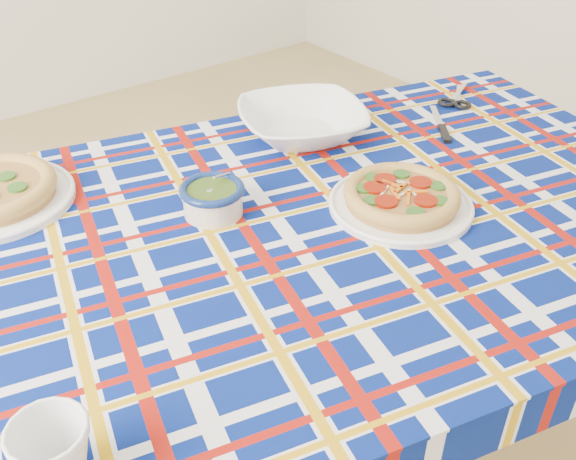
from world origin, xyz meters
TOP-DOWN VIEW (x-y plane):
  - floor at (0.00, 0.00)m, footprint 4.00×4.00m
  - dining_table at (0.06, -0.39)m, footprint 1.65×1.25m
  - tablecloth at (0.06, -0.39)m, footprint 1.69×1.29m
  - main_focaccia_plate at (0.21, -0.45)m, footprint 0.29×0.29m
  - pesto_bowl at (-0.07, -0.26)m, footprint 0.14×0.14m
  - serving_bowl at (0.25, -0.12)m, footprint 0.36×0.36m
  - mug at (-0.49, -0.61)m, footprint 0.10×0.10m
  - table_knife at (0.55, -0.24)m, footprint 0.14×0.17m
  - kitchen_scissors at (0.70, -0.18)m, footprint 0.20×0.17m

SIDE VIEW (x-z plane):
  - floor at x=0.00m, z-range 0.00..0.00m
  - dining_table at x=0.06m, z-range 0.28..0.97m
  - tablecloth at x=0.06m, z-range 0.60..0.70m
  - table_knife at x=0.55m, z-range 0.70..0.70m
  - kitchen_scissors at x=0.70m, z-range 0.70..0.71m
  - main_focaccia_plate at x=0.21m, z-range 0.70..0.75m
  - serving_bowl at x=0.25m, z-range 0.70..0.76m
  - pesto_bowl at x=-0.07m, z-range 0.70..0.76m
  - mug at x=-0.49m, z-range 0.70..0.78m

